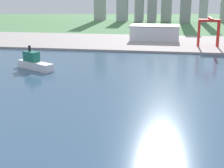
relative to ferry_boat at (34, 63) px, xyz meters
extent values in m
plane|color=#4F824E|center=(104.36, -25.55, -5.55)|extent=(2400.00, 2400.00, 0.00)
cube|color=#385675|center=(104.36, -85.55, -5.48)|extent=(840.00, 360.00, 0.15)
cube|color=#A59A98|center=(104.36, 164.45, -4.30)|extent=(840.00, 140.00, 2.50)
cube|color=white|center=(1.22, -0.72, -2.21)|extent=(38.55, 27.88, 6.39)
cube|color=#1E6B59|center=(-2.94, 1.72, 5.20)|extent=(16.14, 13.91, 8.43)
cylinder|color=black|center=(-4.63, 2.71, 11.97)|extent=(2.24, 2.24, 5.11)
cube|color=red|center=(148.67, 133.55, 11.37)|extent=(2.20, 2.20, 28.84)
cube|color=red|center=(170.67, 133.55, 11.37)|extent=(2.20, 2.20, 28.84)
cube|color=red|center=(148.67, 141.55, 11.37)|extent=(2.20, 2.20, 28.84)
cube|color=red|center=(170.67, 141.55, 11.37)|extent=(2.20, 2.20, 28.84)
cube|color=red|center=(159.67, 137.55, 27.19)|extent=(24.40, 10.00, 2.80)
cube|color=red|center=(159.67, 128.01, 29.99)|extent=(2.60, 38.16, 2.60)
cube|color=silver|center=(95.23, 183.85, 6.10)|extent=(63.26, 37.89, 18.30)
cube|color=gray|center=(95.23, 183.85, 15.85)|extent=(64.53, 38.65, 1.20)
cube|color=#A2A5A9|center=(7.97, 493.09, 38.80)|extent=(24.36, 19.00, 88.70)
cube|color=#9C9FA4|center=(45.79, 496.70, 32.35)|extent=(19.05, 21.57, 75.80)
camera|label=1|loc=(114.51, -269.73, 59.81)|focal=53.82mm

